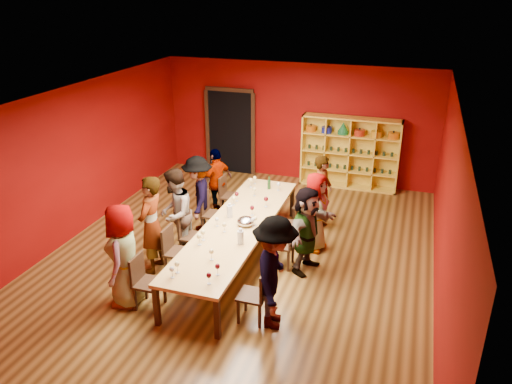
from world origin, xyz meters
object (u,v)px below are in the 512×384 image
at_px(person_left_2, 175,214).
at_px(chair_person_right_0, 257,293).
at_px(shelving_unit, 350,149).
at_px(chair_person_left_3, 210,211).
at_px(person_left_1, 151,225).
at_px(wine_bottle, 269,184).
at_px(person_left_4, 217,181).
at_px(chair_person_right_2, 286,242).
at_px(chair_person_right_4, 308,204).
at_px(tasting_table, 237,227).
at_px(chair_person_left_4, 228,193).
at_px(chair_person_right_3, 297,223).
at_px(person_left_0, 124,256).
at_px(person_right_4, 322,193).
at_px(chair_person_left_1, 174,248).
at_px(person_left_3, 198,195).
at_px(person_right_2, 307,230).
at_px(person_right_0, 275,273).
at_px(chair_person_left_0, 144,279).
at_px(spittoon_bowl, 246,221).
at_px(person_right_3, 315,212).

xyz_separation_m(person_left_2, chair_person_right_0, (2.07, -1.44, -0.37)).
height_order(shelving_unit, chair_person_left_3, shelving_unit).
height_order(shelving_unit, person_left_1, shelving_unit).
distance_m(chair_person_left_3, wine_bottle, 1.39).
height_order(shelving_unit, person_left_4, shelving_unit).
xyz_separation_m(person_left_1, person_left_4, (0.16, 2.61, -0.15)).
distance_m(chair_person_right_0, chair_person_right_2, 1.67).
xyz_separation_m(chair_person_left_3, chair_person_right_4, (1.82, 0.96, 0.00)).
bearing_deg(wine_bottle, chair_person_right_0, -75.97).
bearing_deg(tasting_table, chair_person_left_4, 116.19).
bearing_deg(chair_person_left_3, chair_person_right_3, 0.96).
distance_m(person_left_0, chair_person_right_3, 3.45).
height_order(person_left_1, person_right_4, person_left_1).
height_order(tasting_table, chair_person_left_1, chair_person_left_1).
xyz_separation_m(person_left_3, person_right_2, (2.43, -0.78, -0.02)).
bearing_deg(person_left_2, person_right_0, 47.67).
bearing_deg(person_right_4, wine_bottle, 91.46).
bearing_deg(chair_person_right_4, wine_bottle, -177.17).
distance_m(person_left_2, chair_person_right_3, 2.35).
bearing_deg(chair_person_left_0, shelving_unit, 69.30).
distance_m(tasting_table, chair_person_left_4, 2.07).
bearing_deg(chair_person_right_3, chair_person_left_3, -179.04).
height_order(person_left_1, chair_person_right_2, person_left_1).
distance_m(chair_person_right_0, person_right_2, 1.74).
distance_m(tasting_table, chair_person_right_4, 2.05).
xyz_separation_m(chair_person_left_0, person_right_4, (2.12, 3.61, 0.31)).
height_order(chair_person_left_4, person_right_0, person_right_0).
height_order(chair_person_right_3, spittoon_bowl, spittoon_bowl).
bearing_deg(chair_person_right_0, person_left_0, -174.62).
bearing_deg(chair_person_right_0, chair_person_left_1, 155.62).
bearing_deg(shelving_unit, chair_person_left_0, -110.70).
xyz_separation_m(tasting_table, person_right_3, (1.25, 0.89, 0.08)).
relative_size(person_left_2, person_left_4, 1.15).
bearing_deg(chair_person_right_0, person_right_3, 82.09).
height_order(chair_person_left_0, wine_bottle, wine_bottle).
height_order(tasting_table, person_left_0, person_left_0).
xyz_separation_m(person_left_2, person_right_4, (2.37, 1.97, -0.06)).
bearing_deg(chair_person_left_1, shelving_unit, 65.57).
bearing_deg(person_right_3, wine_bottle, 67.46).
height_order(person_left_2, person_right_3, person_left_2).
bearing_deg(person_left_3, spittoon_bowl, 34.70).
bearing_deg(shelving_unit, person_right_2, -91.63).
bearing_deg(person_left_1, person_left_4, 173.46).
relative_size(chair_person_left_1, chair_person_right_4, 1.00).
bearing_deg(person_right_4, chair_person_left_0, 148.96).
distance_m(shelving_unit, chair_person_left_4, 3.41).
bearing_deg(chair_person_right_4, person_left_3, -155.04).
bearing_deg(person_left_1, person_left_3, 171.42).
relative_size(chair_person_left_1, person_left_2, 0.52).
xyz_separation_m(person_right_0, wine_bottle, (-1.11, 3.37, -0.04)).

